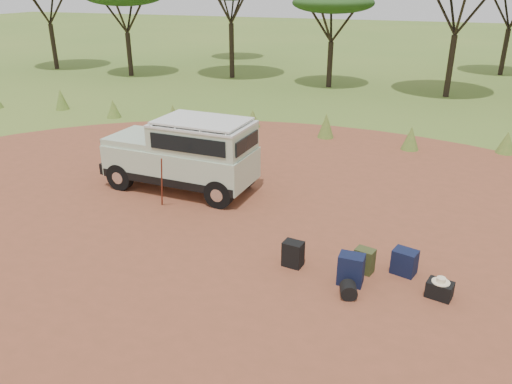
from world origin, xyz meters
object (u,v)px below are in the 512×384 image
(duffel_navy, at_px, (404,262))
(hard_case, at_px, (440,290))
(walking_staff, at_px, (162,183))
(safari_vehicle, at_px, (185,156))
(backpack_olive, at_px, (364,261))
(backpack_navy, at_px, (351,270))
(backpack_black, at_px, (293,254))

(duffel_navy, xyz_separation_m, hard_case, (0.68, -0.61, -0.09))
(walking_staff, distance_m, duffel_navy, 6.03)
(duffel_navy, relative_size, hard_case, 1.13)
(safari_vehicle, relative_size, backpack_olive, 8.44)
(backpack_navy, bearing_deg, backpack_black, 168.80)
(safari_vehicle, xyz_separation_m, backpack_black, (3.87, -2.83, -0.71))
(duffel_navy, distance_m, hard_case, 0.91)
(safari_vehicle, relative_size, hard_case, 9.55)
(backpack_olive, bearing_deg, safari_vehicle, 167.20)
(hard_case, bearing_deg, backpack_navy, -162.32)
(safari_vehicle, distance_m, hard_case, 7.33)
(backpack_navy, distance_m, duffel_navy, 1.17)
(safari_vehicle, xyz_separation_m, duffel_navy, (5.98, -2.35, -0.72))
(backpack_black, relative_size, backpack_olive, 1.06)
(walking_staff, height_order, backpack_olive, walking_staff)
(safari_vehicle, relative_size, backpack_black, 7.99)
(duffel_navy, bearing_deg, safari_vehicle, 174.16)
(backpack_navy, height_order, duffel_navy, backpack_navy)
(walking_staff, xyz_separation_m, backpack_olive, (5.19, -1.22, -0.46))
(walking_staff, bearing_deg, duffel_navy, -50.09)
(backpack_olive, bearing_deg, walking_staff, -179.97)
(safari_vehicle, relative_size, walking_staff, 2.86)
(safari_vehicle, distance_m, duffel_navy, 6.47)
(walking_staff, bearing_deg, backpack_navy, -59.49)
(backpack_olive, distance_m, duffel_navy, 0.77)
(safari_vehicle, xyz_separation_m, backpack_olive, (5.24, -2.57, -0.72))
(backpack_olive, distance_m, hard_case, 1.47)
(walking_staff, relative_size, backpack_navy, 2.43)
(backpack_olive, relative_size, duffel_navy, 1.00)
(hard_case, bearing_deg, duffel_navy, 151.57)
(backpack_black, bearing_deg, safari_vehicle, 151.51)
(safari_vehicle, distance_m, backpack_navy, 5.97)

